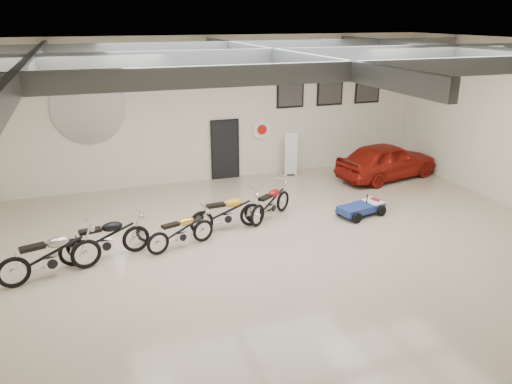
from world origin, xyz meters
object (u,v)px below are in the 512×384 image
object	(u,v)px
motorcycle_black	(105,237)
motorcycle_red	(271,202)
go_kart	(365,204)
motorcycle_gold	(181,230)
motorcycle_yellow	(227,212)
motorcycle_silver	(50,254)
banner_stand	(291,153)
vintage_car	(387,160)

from	to	relation	value
motorcycle_black	motorcycle_red	distance (m)	4.80
go_kart	motorcycle_gold	bearing A→B (deg)	170.52
motorcycle_gold	motorcycle_red	size ratio (longest dim) A/B	0.94
motorcycle_gold	motorcycle_yellow	bearing A→B (deg)	8.84
motorcycle_silver	banner_stand	bearing A→B (deg)	18.06
banner_stand	motorcycle_red	xyz separation A→B (m)	(-2.22, -3.68, -0.34)
motorcycle_black	motorcycle_red	xyz separation A→B (m)	(4.69, 1.05, -0.05)
banner_stand	motorcycle_gold	world-z (taller)	banner_stand
motorcycle_yellow	go_kart	distance (m)	4.19
motorcycle_silver	motorcycle_black	world-z (taller)	motorcycle_silver
motorcycle_black	motorcycle_yellow	size ratio (longest dim) A/B	1.04
motorcycle_black	motorcycle_gold	xyz separation A→B (m)	(1.84, -0.02, -0.08)
motorcycle_silver	motorcycle_yellow	bearing A→B (deg)	0.44
motorcycle_silver	motorcycle_black	distance (m)	1.34
motorcycle_red	motorcycle_yellow	bearing A→B (deg)	157.99
motorcycle_gold	motorcycle_silver	bearing A→B (deg)	172.55
vintage_car	banner_stand	bearing A→B (deg)	53.06
motorcycle_silver	vintage_car	xyz separation A→B (m)	(11.23, 3.79, 0.09)
banner_stand	motorcycle_yellow	size ratio (longest dim) A/B	0.82
motorcycle_silver	motorcycle_gold	world-z (taller)	motorcycle_silver
motorcycle_black	motorcycle_red	world-z (taller)	motorcycle_black
motorcycle_red	vintage_car	xyz separation A→B (m)	(5.33, 2.18, 0.16)
motorcycle_yellow	motorcycle_silver	bearing A→B (deg)	-168.20
motorcycle_yellow	go_kart	size ratio (longest dim) A/B	1.17
banner_stand	vintage_car	size ratio (longest dim) A/B	0.43
motorcycle_gold	motorcycle_yellow	xyz separation A→B (m)	(1.41, 0.70, 0.06)
motorcycle_gold	motorcycle_red	bearing A→B (deg)	3.17
banner_stand	motorcycle_black	bearing A→B (deg)	-131.86
vintage_car	motorcycle_black	bearing A→B (deg)	96.66
motorcycle_black	motorcycle_yellow	distance (m)	3.32
motorcycle_black	vintage_car	xyz separation A→B (m)	(10.02, 3.23, 0.11)
banner_stand	motorcycle_yellow	world-z (taller)	banner_stand
motorcycle_black	go_kart	size ratio (longest dim) A/B	1.21
go_kart	banner_stand	bearing A→B (deg)	83.17
banner_stand	go_kart	bearing A→B (deg)	-69.41
motorcycle_gold	vintage_car	distance (m)	8.80
vintage_car	go_kart	bearing A→B (deg)	126.45
motorcycle_black	vintage_car	bearing A→B (deg)	7.73
motorcycle_gold	vintage_car	size ratio (longest dim) A/B	0.47
banner_stand	motorcycle_yellow	distance (m)	5.47
motorcycle_yellow	motorcycle_red	bearing A→B (deg)	10.93
motorcycle_silver	vintage_car	bearing A→B (deg)	3.62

